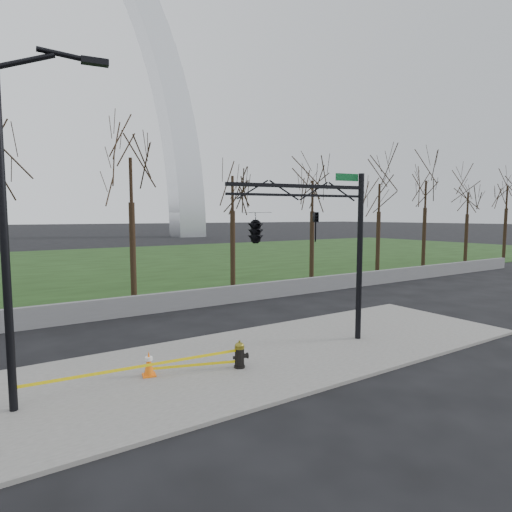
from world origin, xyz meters
TOP-DOWN VIEW (x-y plane):
  - ground at (0.00, 0.00)m, footprint 500.00×500.00m
  - sidewalk at (0.00, 0.00)m, footprint 18.00×6.00m
  - grass_strip at (0.00, 30.00)m, footprint 120.00×40.00m
  - guardrail at (0.00, 8.00)m, footprint 60.00×0.30m
  - gateway_arch at (0.00, 75.00)m, footprint 66.00×6.00m
  - tree_row at (8.62, 12.00)m, footprint 63.23×4.00m
  - fire_hydrant at (-1.95, -0.56)m, footprint 0.51×0.33m
  - traffic_cone at (-4.39, 0.26)m, footprint 0.43×0.43m
  - street_light at (-7.46, -0.12)m, footprint 2.38×0.56m
  - traffic_signal_mast at (-0.02, 0.27)m, footprint 5.02×2.54m
  - caution_tape at (-4.31, -0.27)m, footprint 5.72×0.83m

SIDE VIEW (x-z plane):
  - ground at x=0.00m, z-range 0.00..0.00m
  - grass_strip at x=0.00m, z-range 0.00..0.06m
  - sidewalk at x=0.00m, z-range 0.00..0.10m
  - traffic_cone at x=-4.39m, z-range 0.10..0.79m
  - guardrail at x=0.00m, z-range 0.00..0.90m
  - fire_hydrant at x=-1.95m, z-range 0.07..0.88m
  - caution_tape at x=-4.31m, z-range 0.32..0.73m
  - traffic_signal_mast at x=-0.02m, z-range 1.15..7.15m
  - tree_row at x=8.62m, z-range 0.00..8.33m
  - street_light at x=-7.46m, z-range 0.59..8.80m
  - gateway_arch at x=0.00m, z-range 0.00..65.00m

